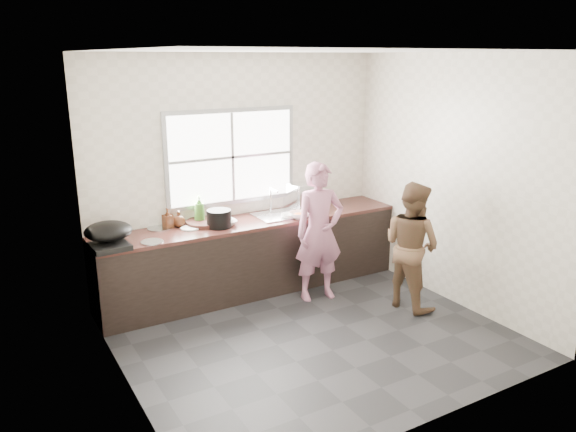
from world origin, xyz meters
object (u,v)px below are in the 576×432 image
bowl_mince (226,222)px  pot_lid_right (160,228)px  wok (108,231)px  bottle_brown_short (179,219)px  dish_rack (302,194)px  person_side (411,245)px  woman (319,236)px  black_pot (219,219)px  bottle_green (199,209)px  burner (110,246)px  bottle_brown_tall (168,219)px  bowl_crabs (299,216)px  glass_jar (166,223)px  pot_lid_left (152,242)px  bowl_held (289,215)px  plate_food (190,228)px  cutting_board (205,222)px

bowl_mince → pot_lid_right: bearing=160.8°
pot_lid_right → wok: bearing=-154.1°
bottle_brown_short → dish_rack: 1.62m
person_side → dish_rack: size_ratio=3.47×
dish_rack → woman: bearing=-125.3°
black_pot → bottle_brown_short: size_ratio=1.66×
bottle_green → burner: size_ratio=0.91×
black_pot → bowl_mince: bearing=18.9°
person_side → pot_lid_right: 2.73m
bottle_brown_tall → bottle_brown_short: 0.12m
person_side → burner: 3.11m
pot_lid_right → bowl_crabs: bearing=-15.4°
glass_jar → pot_lid_left: (-0.29, -0.44, -0.04)m
bowl_crabs → pot_lid_right: bowl_crabs is taller
black_pot → bottle_green: bearing=117.4°
burner → bottle_brown_short: bearing=24.0°
bottle_green → bowl_crabs: bearing=-20.2°
bowl_held → plate_food: 1.14m
bowl_crabs → bottle_green: bearing=159.8°
bowl_held → pot_lid_right: bearing=165.9°
cutting_board → pot_lid_right: size_ratio=1.63×
woman → dish_rack: (0.26, 0.78, 0.28)m
bottle_brown_short → glass_jar: (-0.13, 0.06, -0.04)m
pot_lid_right → woman: bearing=-25.8°
bottle_brown_tall → wok: wok is taller
wok → pot_lid_left: size_ratio=2.08×
woman → pot_lid_right: (-1.57, 0.76, 0.14)m
bottle_green → dish_rack: (1.37, 0.05, -0.01)m
bowl_mince → bowl_held: bearing=-9.1°
bottle_brown_short → burner: size_ratio=0.46×
bottle_brown_short → pot_lid_right: bottle_brown_short is taller
wok → dish_rack: dish_rack is taller
person_side → burner: size_ratio=3.99×
bowl_mince → plate_food: bowl_mince is taller
black_pot → bottle_green: size_ratio=0.84×
wok → cutting_board: bearing=10.2°
person_side → plate_food: person_side is taller
person_side → bottle_green: size_ratio=4.40×
plate_food → glass_jar: 0.29m
bottle_brown_tall → dish_rack: dish_rack is taller
bowl_mince → bowl_crabs: (0.83, -0.18, 0.00)m
bowl_crabs → woman: bearing=-80.9°
glass_jar → bottle_brown_short: bearing=-23.4°
bowl_mince → bowl_held: (0.73, -0.12, 0.01)m
plate_food → bowl_mince: bearing=-8.7°
pot_lid_left → bowl_crabs: bearing=0.0°
woman → bowl_mince: (-0.89, 0.52, 0.16)m
cutting_board → dish_rack: dish_rack is taller
cutting_board → glass_jar: glass_jar is taller
black_pot → bowl_crabs: bearing=-8.8°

